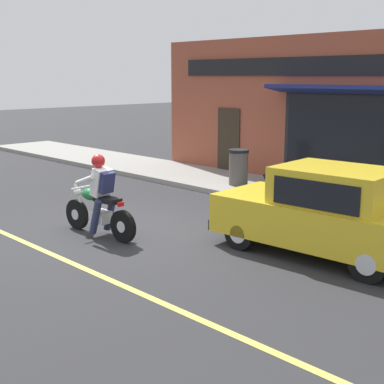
{
  "coord_description": "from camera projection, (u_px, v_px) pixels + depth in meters",
  "views": [
    {
      "loc": [
        -6.37,
        -8.38,
        3.07
      ],
      "look_at": [
        0.53,
        -1.43,
        0.95
      ],
      "focal_mm": 50.0,
      "sensor_mm": 36.0,
      "label": 1
    }
  ],
  "objects": [
    {
      "name": "motorcycle_with_rider",
      "position": [
        99.0,
        202.0,
        10.4
      ],
      "size": [
        0.59,
        2.02,
        1.62
      ],
      "color": "black",
      "rests_on": "ground"
    },
    {
      "name": "trash_bin",
      "position": [
        239.0,
        167.0,
        14.68
      ],
      "size": [
        0.56,
        0.56,
        0.98
      ],
      "color": "#514C47",
      "rests_on": "sidewalk_curb"
    },
    {
      "name": "storefront_building",
      "position": [
        327.0,
        113.0,
        14.56
      ],
      "size": [
        1.25,
        11.91,
        4.2
      ],
      "color": "brown",
      "rests_on": "ground"
    },
    {
      "name": "ground_plane",
      "position": [
        124.0,
        231.0,
        10.84
      ],
      "size": [
        80.0,
        80.0,
        0.0
      ],
      "primitive_type": "plane",
      "color": "#2B2B2D"
    },
    {
      "name": "sidewalk_curb",
      "position": [
        195.0,
        176.0,
        16.4
      ],
      "size": [
        2.6,
        22.0,
        0.14
      ],
      "primitive_type": "cube",
      "color": "gray",
      "rests_on": "ground"
    },
    {
      "name": "car_hatchback",
      "position": [
        325.0,
        212.0,
        9.25
      ],
      "size": [
        1.88,
        3.88,
        1.57
      ],
      "color": "black",
      "rests_on": "ground"
    }
  ]
}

